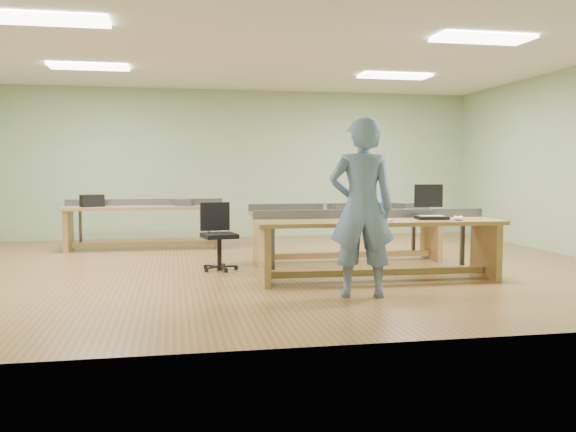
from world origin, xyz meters
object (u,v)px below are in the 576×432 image
(person, at_px, (362,208))
(mug, at_px, (337,208))
(parts_bin_teal, at_px, (376,207))
(workbench_mid, at_px, (347,224))
(laptop_base, at_px, (432,218))
(task_chair, at_px, (218,245))
(drinks_can, at_px, (325,208))
(parts_bin_grey, at_px, (409,207))
(camera_bag, at_px, (370,213))
(workbench_back, at_px, (145,217))
(workbench_front, at_px, (378,235))

(person, relative_size, mug, 16.31)
(parts_bin_teal, bearing_deg, workbench_mid, -175.33)
(laptop_base, distance_m, parts_bin_teal, 1.66)
(task_chair, relative_size, drinks_can, 8.36)
(parts_bin_grey, distance_m, drinks_can, 1.27)
(person, bearing_deg, camera_bag, -102.85)
(parts_bin_teal, distance_m, drinks_can, 0.80)
(person, xyz_separation_m, mug, (0.43, 2.58, -0.17))
(task_chair, height_order, mug, task_chair)
(mug, bearing_deg, workbench_back, 145.70)
(person, distance_m, laptop_base, 1.54)
(mug, bearing_deg, task_chair, -164.79)
(laptop_base, relative_size, parts_bin_grey, 0.75)
(workbench_front, height_order, workbench_mid, same)
(workbench_front, height_order, laptop_base, workbench_front)
(camera_bag, distance_m, task_chair, 2.15)
(workbench_mid, relative_size, laptop_base, 7.82)
(workbench_front, bearing_deg, workbench_mid, 89.66)
(workbench_back, xyz_separation_m, task_chair, (1.09, -2.47, -0.22))
(workbench_back, bearing_deg, mug, -33.98)
(workbench_back, bearing_deg, camera_bag, -49.45)
(camera_bag, xyz_separation_m, parts_bin_teal, (0.59, 1.47, -0.02))
(person, bearing_deg, drinks_can, -85.76)
(camera_bag, height_order, task_chair, task_chair)
(workbench_back, distance_m, person, 5.20)
(drinks_can, bearing_deg, workbench_mid, -9.61)
(workbench_mid, height_order, laptop_base, workbench_mid)
(camera_bag, xyz_separation_m, mug, (-0.03, 1.49, -0.03))
(workbench_back, distance_m, parts_bin_grey, 4.53)
(person, relative_size, drinks_can, 17.47)
(person, distance_m, drinks_can, 2.60)
(workbench_back, distance_m, parts_bin_teal, 4.05)
(workbench_front, xyz_separation_m, person, (-0.52, -0.96, 0.40))
(person, relative_size, parts_bin_teal, 5.26)
(workbench_back, bearing_deg, parts_bin_teal, -29.14)
(drinks_can, bearing_deg, camera_bag, -82.12)
(workbench_front, height_order, drinks_can, same)
(task_chair, distance_m, parts_bin_grey, 2.94)
(workbench_mid, relative_size, drinks_can, 26.17)
(laptop_base, distance_m, camera_bag, 0.78)
(workbench_front, bearing_deg, person, -116.38)
(laptop_base, bearing_deg, person, -136.05)
(camera_bag, relative_size, mug, 2.00)
(camera_bag, distance_m, drinks_can, 1.50)
(workbench_mid, bearing_deg, workbench_back, 146.30)
(camera_bag, xyz_separation_m, task_chair, (-1.84, 0.99, -0.49))
(parts_bin_teal, bearing_deg, camera_bag, -111.83)
(parts_bin_teal, bearing_deg, workbench_back, 150.54)
(task_chair, bearing_deg, workbench_front, -42.73)
(workbench_front, bearing_deg, parts_bin_grey, 57.29)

